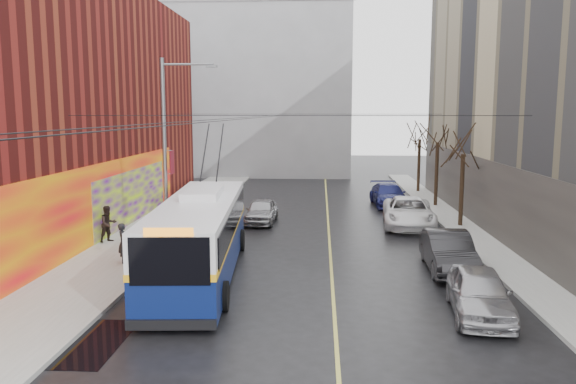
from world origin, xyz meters
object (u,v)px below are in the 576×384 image
object	(u,v)px
tree_near	(464,140)
pedestrian_c	(174,221)
parked_car_b	(448,252)
pedestrian_a	(123,243)
trolleybus	(200,235)
tree_mid	(438,131)
streetlight_pole	(168,148)
tree_far	(420,130)
parked_car_c	(409,212)
parked_car_d	(389,195)
parked_car_a	(479,293)
pedestrian_b	(108,224)
following_car	(261,211)

from	to	relation	value
tree_near	pedestrian_c	bearing A→B (deg)	-165.42
parked_car_b	pedestrian_a	world-z (taller)	pedestrian_a
trolleybus	tree_mid	bearing A→B (deg)	49.39
streetlight_pole	tree_mid	size ratio (longest dim) A/B	1.35
pedestrian_c	tree_far	bearing A→B (deg)	-77.44
parked_car_c	parked_car_d	distance (m)	7.19
parked_car_a	pedestrian_c	size ratio (longest dim) A/B	2.61
tree_far	pedestrian_a	xyz separation A→B (m)	(-16.36, -23.02, -4.14)
pedestrian_c	parked_car_b	bearing A→B (deg)	-147.77
parked_car_c	parked_car_d	xyz separation A→B (m)	(-0.28, 7.18, -0.06)
streetlight_pole	parked_car_c	xyz separation A→B (m)	(12.22, 6.08, -4.01)
tree_mid	parked_car_d	xyz separation A→B (m)	(-3.20, 0.27, -4.48)
parked_car_d	pedestrian_b	size ratio (longest dim) A/B	2.95
parked_car_d	pedestrian_b	distance (m)	19.74
tree_far	trolleybus	xyz separation A→B (m)	(-12.77, -24.25, -3.48)
trolleybus	parked_car_d	size ratio (longest dim) A/B	2.38
streetlight_pole	trolleybus	size ratio (longest dim) A/B	0.71
parked_car_a	following_car	size ratio (longest dim) A/B	1.08
parked_car_a	pedestrian_a	distance (m)	14.47
tree_mid	parked_car_a	world-z (taller)	tree_mid
tree_near	following_car	world-z (taller)	tree_near
parked_car_a	following_car	xyz separation A→B (m)	(-8.62, 14.93, -0.05)
following_car	pedestrian_a	distance (m)	10.93
trolleybus	parked_car_a	size ratio (longest dim) A/B	2.83
pedestrian_c	tree_mid	bearing A→B (deg)	-91.31
tree_far	pedestrian_c	distance (m)	24.13
streetlight_pole	parked_car_b	world-z (taller)	streetlight_pole
tree_near	parked_car_d	world-z (taller)	tree_near
trolleybus	pedestrian_a	bearing A→B (deg)	157.02
tree_near	pedestrian_b	bearing A→B (deg)	-164.09
parked_car_b	pedestrian_a	distance (m)	13.69
parked_car_d	parked_car_a	bearing A→B (deg)	-92.08
tree_near	following_car	size ratio (longest dim) A/B	1.53
tree_near	following_car	distance (m)	12.26
tree_far	parked_car_c	distance (m)	14.86
tree_far	pedestrian_b	size ratio (longest dim) A/B	3.63
following_car	pedestrian_b	world-z (taller)	pedestrian_b
tree_far	pedestrian_b	bearing A→B (deg)	-133.77
parked_car_b	parked_car_a	bearing A→B (deg)	-90.11
tree_far	parked_car_d	world-z (taller)	tree_far
streetlight_pole	parked_car_b	size ratio (longest dim) A/B	1.83
pedestrian_a	parked_car_d	bearing A→B (deg)	-62.10
parked_car_d	following_car	bearing A→B (deg)	-144.81
trolleybus	tree_near	bearing A→B (deg)	34.65
streetlight_pole	pedestrian_c	distance (m)	4.32
streetlight_pole	trolleybus	distance (m)	5.81
tree_mid	trolleybus	bearing A→B (deg)	-126.51
tree_near	tree_mid	size ratio (longest dim) A/B	0.96
parked_car_b	tree_near	bearing A→B (deg)	75.08
parked_car_c	pedestrian_a	xyz separation A→B (m)	(-13.44, -9.10, 0.17)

